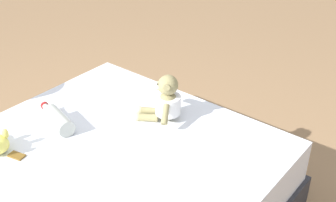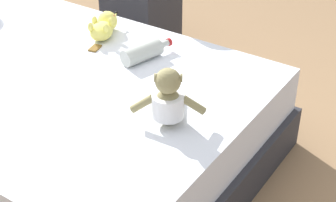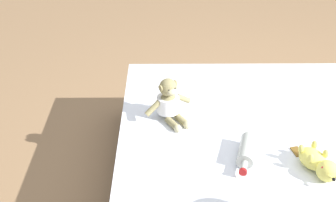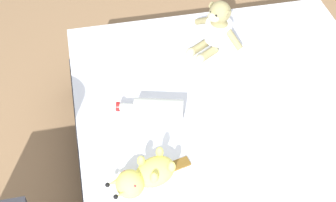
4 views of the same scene
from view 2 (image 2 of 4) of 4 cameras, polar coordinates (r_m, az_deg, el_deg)
name	(u,v)px [view 2 (image 2 of 4)]	position (r m, az deg, el deg)	size (l,w,h in m)	color
ground_plane	(45,141)	(2.68, -13.06, -4.15)	(16.00, 16.00, 0.00)	#93704C
bed	(40,106)	(2.57, -13.61, -0.51)	(1.34, 2.07, 0.41)	#2D2D33
plush_monkey	(168,100)	(1.97, 0.01, 0.08)	(0.25, 0.26, 0.24)	#8E8456
plush_yellow_creature	(104,26)	(2.68, -6.88, 7.96)	(0.32, 0.19, 0.10)	#EAE066
glass_bottle	(143,52)	(2.43, -2.67, 5.26)	(0.27, 0.13, 0.08)	#B7BCB2
nightstand	(142,17)	(3.29, -2.84, 8.97)	(0.36, 0.36, 0.50)	#2D2D33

